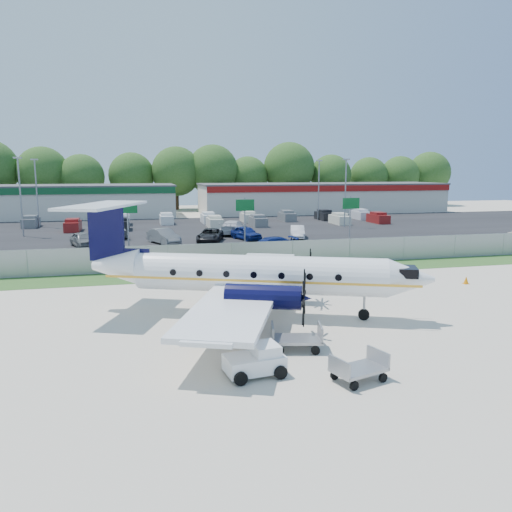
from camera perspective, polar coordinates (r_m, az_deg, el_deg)
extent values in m
plane|color=beige|center=(26.31, 3.10, -7.13)|extent=(170.00, 170.00, 0.00)
cube|color=#2D561E|center=(37.60, -2.15, -1.92)|extent=(170.00, 4.00, 0.02)
cube|color=black|center=(44.36, -3.96, -0.12)|extent=(170.00, 8.00, 0.02)
cube|color=black|center=(64.95, -7.09, 3.00)|extent=(170.00, 32.00, 0.02)
cube|color=gray|center=(39.34, -2.74, 0.07)|extent=(120.00, 0.02, 1.90)
cube|color=gray|center=(39.19, -2.76, 1.48)|extent=(120.00, 0.06, 0.06)
cube|color=gray|center=(39.52, -2.73, -1.29)|extent=(120.00, 0.06, 0.06)
cube|color=silver|center=(87.84, -24.69, 5.58)|extent=(46.00, 12.00, 5.00)
cube|color=#474749|center=(87.73, -24.81, 7.28)|extent=(46.40, 12.40, 0.24)
cube|color=#0F4723|center=(81.77, -25.59, 6.67)|extent=(46.00, 0.20, 1.00)
cube|color=silver|center=(92.44, 7.56, 6.56)|extent=(44.00, 12.00, 5.00)
cube|color=#474749|center=(92.33, 7.60, 8.18)|extent=(44.40, 12.40, 0.24)
cube|color=maroon|center=(86.69, 9.05, 7.63)|extent=(44.00, 0.20, 1.00)
cylinder|color=gray|center=(47.37, -14.42, 3.27)|extent=(0.14, 0.14, 5.00)
cube|color=#0C5923|center=(47.06, -14.52, 5.43)|extent=(1.80, 0.08, 1.10)
cylinder|color=gray|center=(48.47, -1.29, 3.72)|extent=(0.14, 0.14, 5.00)
cube|color=#0C5923|center=(48.17, -1.26, 5.83)|extent=(1.80, 0.08, 1.10)
cylinder|color=gray|center=(51.93, 10.68, 3.96)|extent=(0.14, 0.14, 5.00)
cube|color=#0C5923|center=(51.65, 10.81, 5.93)|extent=(1.80, 0.08, 1.10)
cylinder|color=gray|center=(63.45, -25.31, 6.04)|extent=(0.18, 0.18, 9.00)
cube|color=gray|center=(63.38, -25.61, 10.10)|extent=(0.90, 0.35, 0.18)
cylinder|color=gray|center=(67.89, 10.17, 7.02)|extent=(0.18, 0.18, 9.00)
cube|color=gray|center=(67.83, 10.29, 10.81)|extent=(0.90, 0.35, 0.18)
cylinder|color=gray|center=(73.26, -23.76, 6.54)|extent=(0.18, 0.18, 9.00)
cube|color=gray|center=(73.21, -24.01, 10.05)|extent=(0.90, 0.35, 0.18)
cylinder|color=gray|center=(77.14, 7.17, 7.41)|extent=(0.18, 0.18, 9.00)
cube|color=gray|center=(77.09, 7.24, 10.76)|extent=(0.90, 0.35, 0.18)
cylinder|color=white|center=(26.22, 0.40, -2.08)|extent=(12.88, 6.81, 1.99)
cone|color=white|center=(26.27, 17.29, -2.51)|extent=(2.89, 2.72, 1.99)
cone|color=white|center=(28.39, -15.61, -1.10)|extent=(3.28, 2.88, 1.99)
cube|color=black|center=(26.16, 16.87, -1.72)|extent=(1.39, 1.62, 0.47)
cube|color=white|center=(26.42, -0.73, -3.27)|extent=(10.10, 18.34, 0.23)
cylinder|color=black|center=(23.30, 0.86, -4.67)|extent=(3.73, 2.42, 1.15)
cylinder|color=black|center=(29.18, 2.48, -1.71)|extent=(3.73, 2.42, 1.15)
cube|color=black|center=(28.34, -16.74, 2.48)|extent=(1.91, 0.93, 3.04)
cube|color=white|center=(28.24, -17.09, 5.54)|extent=(4.79, 6.97, 0.15)
cylinder|color=gray|center=(26.39, 12.25, -5.75)|extent=(0.13, 0.13, 1.36)
cylinder|color=black|center=(26.50, 12.22, -6.55)|extent=(0.61, 0.40, 0.59)
cylinder|color=black|center=(23.89, -1.92, -8.04)|extent=(0.78, 0.64, 0.67)
cylinder|color=black|center=(29.66, 0.24, -4.48)|extent=(0.78, 0.64, 0.67)
cube|color=white|center=(19.22, -0.21, -12.14)|extent=(2.33, 1.57, 0.61)
cube|color=white|center=(19.19, 1.03, -10.64)|extent=(1.09, 1.25, 0.44)
cube|color=black|center=(19.33, 2.13, -10.44)|extent=(0.28, 0.97, 0.35)
cylinder|color=black|center=(18.47, -1.78, -13.82)|extent=(0.54, 0.26, 0.52)
cylinder|color=black|center=(19.65, -3.11, -12.32)|extent=(0.54, 0.26, 0.52)
cylinder|color=black|center=(18.99, 2.81, -13.13)|extent=(0.54, 0.26, 0.52)
cylinder|color=black|center=(20.15, 1.23, -11.74)|extent=(0.54, 0.26, 0.52)
cube|color=gray|center=(21.79, 4.63, -9.45)|extent=(2.39, 1.75, 0.13)
cube|color=gray|center=(21.62, 1.91, -8.67)|extent=(0.37, 1.28, 0.65)
cube|color=gray|center=(21.80, 7.36, -8.59)|extent=(0.37, 1.28, 0.65)
cylinder|color=black|center=(21.28, 2.71, -10.74)|extent=(0.41, 0.21, 0.39)
cylinder|color=black|center=(22.39, 2.53, -9.68)|extent=(0.41, 0.21, 0.39)
cylinder|color=black|center=(21.42, 6.81, -10.67)|extent=(0.41, 0.21, 0.39)
cylinder|color=black|center=(22.52, 6.42, -9.61)|extent=(0.41, 0.21, 0.39)
cube|color=gray|center=(19.13, 11.68, -12.58)|extent=(2.22, 1.69, 0.12)
cube|color=gray|center=(18.44, 9.49, -12.38)|extent=(0.41, 1.15, 0.59)
cube|color=gray|center=(19.62, 13.78, -11.15)|extent=(0.41, 1.15, 0.59)
cylinder|color=black|center=(18.44, 11.16, -14.34)|extent=(0.37, 0.21, 0.35)
cylinder|color=black|center=(19.19, 8.97, -13.28)|extent=(0.37, 0.21, 0.35)
cylinder|color=black|center=(19.31, 14.31, -13.32)|extent=(0.37, 0.21, 0.35)
cylinder|color=black|center=(20.03, 12.10, -12.36)|extent=(0.37, 0.21, 0.35)
cone|color=orange|center=(36.84, 22.88, -2.55)|extent=(0.35, 0.35, 0.52)
cube|color=orange|center=(36.89, 22.86, -2.92)|extent=(0.37, 0.37, 0.03)
cone|color=orange|center=(34.98, -1.37, -2.44)|extent=(0.31, 0.31, 0.46)
cube|color=orange|center=(35.02, -1.37, -2.79)|extent=(0.33, 0.33, 0.03)
imported|color=silver|center=(42.17, -23.13, -1.44)|extent=(5.64, 3.97, 1.43)
imported|color=navy|center=(46.32, 1.50, 0.31)|extent=(5.37, 2.52, 1.51)
imported|color=#595B5E|center=(53.01, -19.14, 0.98)|extent=(3.22, 4.78, 1.51)
imported|color=#595B5E|center=(53.11, -10.50, 1.38)|extent=(3.50, 5.13, 1.60)
imported|color=black|center=(53.86, -5.26, 1.62)|extent=(3.78, 5.61, 1.43)
imported|color=navy|center=(55.34, -1.13, 1.88)|extent=(3.19, 4.74, 1.50)
imported|color=silver|center=(56.69, 4.74, 2.04)|extent=(2.68, 4.60, 1.43)
imported|color=#595B5E|center=(58.80, -15.72, 1.98)|extent=(3.34, 5.29, 1.43)
imported|color=silver|center=(59.85, -2.60, 2.47)|extent=(4.54, 6.37, 1.71)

